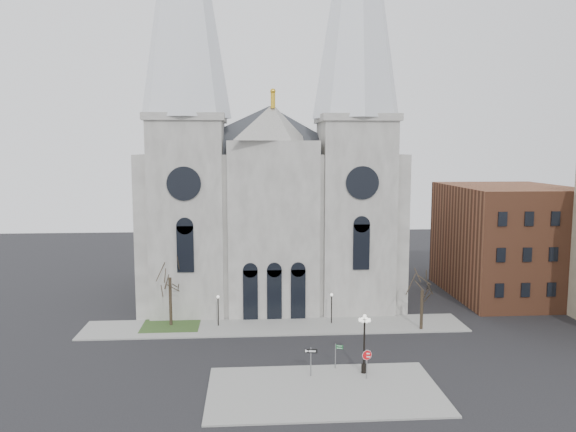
{
  "coord_description": "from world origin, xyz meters",
  "views": [
    {
      "loc": [
        -2.69,
        -46.09,
        18.73
      ],
      "look_at": [
        1.11,
        8.0,
        12.13
      ],
      "focal_mm": 35.0,
      "sensor_mm": 36.0,
      "label": 1
    }
  ],
  "objects": [
    {
      "name": "stop_sign",
      "position": [
        6.72,
        -3.11,
        1.88
      ],
      "size": [
        0.87,
        0.16,
        2.43
      ],
      "rotation": [
        0.0,
        0.0,
        -0.14
      ],
      "color": "slate",
      "rests_on": "sidewalk_near"
    },
    {
      "name": "sidewalk_far",
      "position": [
        0.0,
        11.0,
        0.07
      ],
      "size": [
        40.0,
        6.0,
        0.14
      ],
      "primitive_type": "cube",
      "color": "gray",
      "rests_on": "ground"
    },
    {
      "name": "ground",
      "position": [
        0.0,
        0.0,
        0.0
      ],
      "size": [
        160.0,
        160.0,
        0.0
      ],
      "primitive_type": "plane",
      "color": "black",
      "rests_on": "ground"
    },
    {
      "name": "one_way_sign",
      "position": [
        2.26,
        -2.24,
        1.74
      ],
      "size": [
        1.05,
        0.18,
        2.4
      ],
      "rotation": [
        0.0,
        0.0,
        -0.13
      ],
      "color": "slate",
      "rests_on": "sidewalk_near"
    },
    {
      "name": "sidewalk_near",
      "position": [
        3.0,
        -5.0,
        0.07
      ],
      "size": [
        18.0,
        10.0,
        0.14
      ],
      "primitive_type": "cube",
      "color": "gray",
      "rests_on": "ground"
    },
    {
      "name": "street_name_sign",
      "position": [
        4.6,
        -0.8,
        1.41
      ],
      "size": [
        0.66,
        0.24,
        2.14
      ],
      "rotation": [
        0.0,
        0.0,
        -0.29
      ],
      "color": "slate",
      "rests_on": "sidewalk_near"
    },
    {
      "name": "ped_lamp_right",
      "position": [
        6.0,
        11.5,
        2.33
      ],
      "size": [
        0.32,
        0.32,
        3.26
      ],
      "color": "black",
      "rests_on": "sidewalk_far"
    },
    {
      "name": "tree_left",
      "position": [
        -11.0,
        12.0,
        5.58
      ],
      "size": [
        3.2,
        3.2,
        7.5
      ],
      "color": "black",
      "rests_on": "ground"
    },
    {
      "name": "cathedral",
      "position": [
        0.0,
        22.86,
        18.48
      ],
      "size": [
        33.0,
        26.66,
        54.0
      ],
      "color": "gray",
      "rests_on": "ground"
    },
    {
      "name": "tree_right",
      "position": [
        15.0,
        9.0,
        4.47
      ],
      "size": [
        3.2,
        3.2,
        6.0
      ],
      "color": "black",
      "rests_on": "ground"
    },
    {
      "name": "grass_patch",
      "position": [
        -11.0,
        12.0,
        0.09
      ],
      "size": [
        6.0,
        5.0,
        0.18
      ],
      "primitive_type": "cube",
      "color": "#2B431D",
      "rests_on": "ground"
    },
    {
      "name": "ped_lamp_left",
      "position": [
        -6.0,
        11.5,
        2.33
      ],
      "size": [
        0.32,
        0.32,
        3.26
      ],
      "color": "black",
      "rests_on": "sidewalk_far"
    },
    {
      "name": "bg_building_brick",
      "position": [
        30.0,
        22.0,
        7.0
      ],
      "size": [
        14.0,
        18.0,
        14.0
      ],
      "primitive_type": "cube",
      "color": "brown",
      "rests_on": "ground"
    },
    {
      "name": "globe_lamp",
      "position": [
        6.73,
        -1.92,
        3.29
      ],
      "size": [
        1.28,
        1.28,
        5.01
      ],
      "rotation": [
        0.0,
        0.0,
        0.22
      ],
      "color": "black",
      "rests_on": "sidewalk_near"
    }
  ]
}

